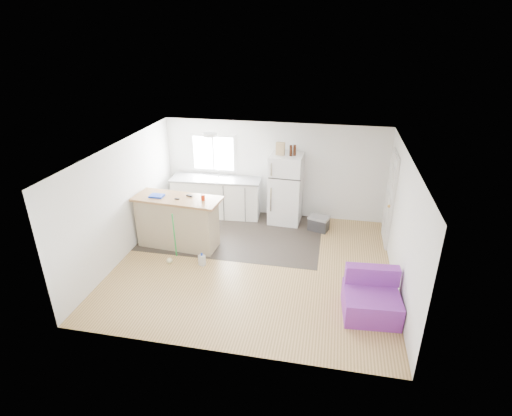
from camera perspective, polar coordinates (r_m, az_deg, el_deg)
The scene contains 19 objects.
room at distance 7.74m, azimuth -0.32°, elevation -0.46°, with size 5.51×5.01×2.41m.
vinyl_zone at distance 9.51m, azimuth -3.08°, elevation -3.54°, with size 4.05×2.50×0.00m, color #2D2722.
window at distance 10.24m, azimuth -6.09°, elevation 7.80°, with size 1.18×0.06×0.98m.
interior_door at distance 9.19m, azimuth 18.60°, elevation 1.12°, with size 0.11×0.92×2.10m.
ceiling_fixture at distance 8.74m, azimuth -6.58°, elevation 10.40°, with size 0.30×0.30×0.07m, color white.
kitchen_cabinets at distance 10.25m, azimuth -5.64°, elevation 1.66°, with size 2.30×0.85×1.30m.
peninsula at distance 8.88m, azimuth -11.12°, elevation -1.92°, with size 1.93×0.87×1.15m.
refrigerator at distance 9.75m, azimuth 4.27°, elevation 2.73°, with size 0.80×0.76×1.73m.
cooler at distance 9.66m, azimuth 8.93°, elevation -2.15°, with size 0.55×0.45×0.36m.
purple_seat at distance 7.17m, azimuth 16.10°, elevation -12.39°, with size 0.97×0.92×0.75m.
cleaner_jug at distance 8.28m, azimuth -7.72°, elevation -7.37°, with size 0.15×0.13×0.28m.
mop at distance 8.43m, azimuth -12.02°, elevation -6.24°, with size 0.24×0.32×1.16m.
red_cup at distance 8.40m, azimuth -7.58°, elevation 1.50°, with size 0.08×0.08×0.12m, color #BA280B.
blue_tray at distance 8.78m, azimuth -13.99°, elevation 1.70°, with size 0.30×0.22×0.04m, color #1538C9.
tool_a at distance 8.65m, azimuth -9.50°, elevation 1.73°, with size 0.14×0.05×0.03m, color black.
tool_b at distance 8.54m, azimuth -11.23°, elevation 1.29°, with size 0.10×0.04×0.03m, color black.
cardboard_box at distance 9.40m, azimuth 3.50°, elevation 8.45°, with size 0.20×0.10×0.30m, color tan.
bottle_left at distance 9.36m, azimuth 5.01°, elevation 8.17°, with size 0.07×0.07×0.25m, color #341609.
bottle_right at distance 9.40m, azimuth 5.53°, elevation 8.22°, with size 0.07×0.07×0.25m, color #341609.
Camera 1 is at (1.42, -6.88, 4.45)m, focal length 28.00 mm.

